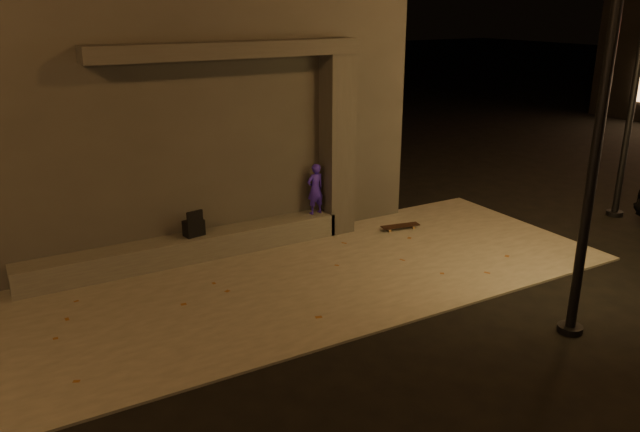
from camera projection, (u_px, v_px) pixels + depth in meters
ground at (370, 328)px, 9.20m from camera, size 120.00×120.00×0.00m
sidewalk at (305, 278)px, 10.84m from camera, size 11.00×4.40×0.04m
building at (161, 100)px, 13.22m from camera, size 9.00×5.10×5.22m
ledge at (188, 248)px, 11.49m from camera, size 6.00×0.55×0.45m
column at (337, 146)px, 12.49m from camera, size 0.55×0.55×3.60m
canopy at (229, 49)px, 10.86m from camera, size 5.00×0.70×0.28m
skateboarder at (315, 189)px, 12.52m from camera, size 0.40×0.29×1.04m
backpack at (194, 227)px, 11.42m from camera, size 0.39×0.29×0.50m
skateboard at (400, 226)px, 13.07m from camera, size 0.85×0.35×0.09m
street_lamp_0 at (612, 43)px, 7.78m from camera, size 0.36×0.36×7.18m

